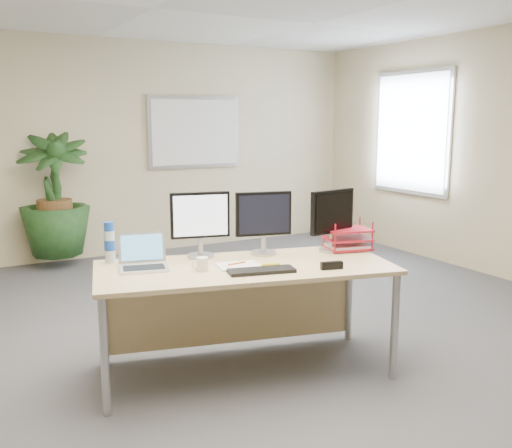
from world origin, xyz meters
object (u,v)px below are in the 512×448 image
desk (241,284)px  laptop (143,259)px  floor_plant (55,204)px  monitor_right (264,219)px  monitor_left (200,220)px

desk → laptop: 0.70m
floor_plant → monitor_right: floor_plant is taller
floor_plant → laptop: floor_plant is taller
floor_plant → monitor_left: 3.26m
floor_plant → monitor_right: 3.48m
desk → monitor_left: size_ratio=4.54×
monitor_left → desk: bearing=-52.4°
floor_plant → monitor_left: bearing=-82.1°
laptop → floor_plant: bearing=90.0°
monitor_left → monitor_right: 0.46m
monitor_left → laptop: bearing=-169.7°
desk → laptop: bearing=165.3°
desk → monitor_right: size_ratio=4.63×
floor_plant → laptop: bearing=-90.0°
desk → monitor_left: monitor_left is taller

